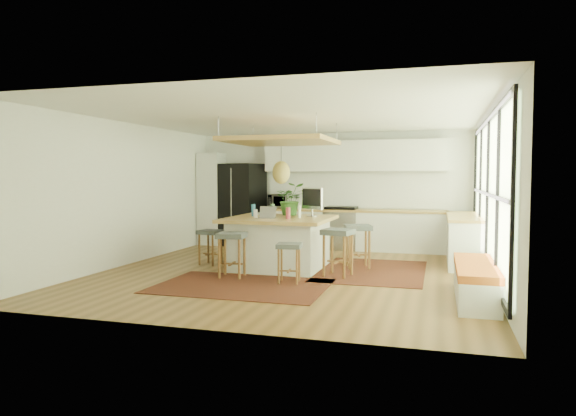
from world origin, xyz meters
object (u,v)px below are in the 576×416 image
(island, at_px, (280,242))
(stool_left_side, at_px, (210,246))
(fridge, at_px, (241,207))
(stool_near_left, at_px, (232,256))
(microwave, at_px, (282,200))
(stool_right_front, at_px, (338,255))
(laptop, at_px, (266,212))
(island_plant, at_px, (291,203))
(monitor, at_px, (312,203))
(stool_near_right, at_px, (289,261))
(stool_right_back, at_px, (358,249))

(island, distance_m, stool_left_side, 1.37)
(fridge, xyz_separation_m, stool_left_side, (0.46, -2.78, -0.57))
(island, height_order, stool_near_left, island)
(stool_left_side, bearing_deg, microwave, 78.12)
(fridge, distance_m, stool_right_front, 4.46)
(laptop, distance_m, island_plant, 0.93)
(island, distance_m, stool_right_front, 1.31)
(island_plant, bearing_deg, stool_right_front, -43.27)
(stool_right_front, distance_m, monitor, 1.39)
(stool_near_right, relative_size, microwave, 1.06)
(island, bearing_deg, microwave, 106.00)
(fridge, bearing_deg, stool_near_left, -56.33)
(stool_near_right, relative_size, stool_right_back, 0.80)
(stool_left_side, bearing_deg, monitor, 12.52)
(stool_right_front, bearing_deg, microwave, 121.22)
(stool_right_back, xyz_separation_m, laptop, (-1.54, -0.72, 0.70))
(stool_right_front, xyz_separation_m, stool_right_back, (0.20, 0.89, 0.00))
(laptop, height_order, microwave, microwave)
(fridge, xyz_separation_m, island, (1.82, -2.71, -0.46))
(island, height_order, stool_right_front, island)
(stool_left_side, bearing_deg, island, 2.88)
(stool_right_front, bearing_deg, laptop, 172.78)
(stool_near_left, distance_m, stool_near_right, 1.05)
(stool_near_left, height_order, stool_left_side, stool_near_left)
(stool_near_left, distance_m, stool_left_side, 1.39)
(island, bearing_deg, stool_near_left, -112.77)
(stool_left_side, height_order, microwave, microwave)
(stool_right_back, height_order, island_plant, island_plant)
(island, xyz_separation_m, stool_near_left, (-0.48, -1.14, -0.11))
(stool_left_side, relative_size, microwave, 1.11)
(island_plant, bearing_deg, fridge, 130.61)
(stool_right_front, distance_m, island_plant, 1.76)
(stool_near_right, bearing_deg, fridge, 120.53)
(stool_left_side, bearing_deg, fridge, 99.29)
(fridge, xyz_separation_m, monitor, (2.34, -2.36, 0.26))
(island, distance_m, island_plant, 0.89)
(stool_left_side, height_order, laptop, laptop)
(microwave, bearing_deg, laptop, -57.83)
(monitor, bearing_deg, stool_right_back, 38.14)
(stool_near_left, xyz_separation_m, stool_right_back, (1.87, 1.49, 0.00))
(island, height_order, monitor, monitor)
(island_plant, bearing_deg, monitor, -20.73)
(stool_right_back, relative_size, stool_left_side, 1.20)
(laptop, height_order, monitor, monitor)
(stool_near_right, xyz_separation_m, stool_left_side, (-1.92, 1.25, 0.00))
(monitor, distance_m, island_plant, 0.50)
(island_plant, bearing_deg, stool_near_left, -107.88)
(stool_right_front, relative_size, island_plant, 1.27)
(monitor, xyz_separation_m, island_plant, (-0.47, 0.18, -0.02))
(fridge, height_order, stool_near_right, fridge)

